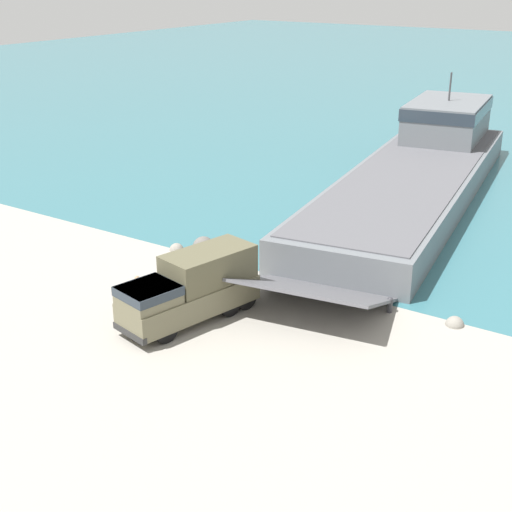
{
  "coord_description": "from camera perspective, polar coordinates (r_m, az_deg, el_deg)",
  "views": [
    {
      "loc": [
        21.16,
        -27.9,
        16.14
      ],
      "look_at": [
        1.82,
        1.35,
        1.97
      ],
      "focal_mm": 50.0,
      "sensor_mm": 36.0,
      "label": 1
    }
  ],
  "objects": [
    {
      "name": "shoreline_rock_c",
      "position": [
        44.55,
        -4.22,
        0.7
      ],
      "size": [
        1.38,
        1.38,
        1.38
      ],
      "primitive_type": "sphere",
      "color": "#66605B",
      "rests_on": "ground_plane"
    },
    {
      "name": "mooring_bollard",
      "position": [
        36.59,
        10.66,
        -3.79
      ],
      "size": [
        0.33,
        0.33,
        0.84
      ],
      "color": "#333338",
      "rests_on": "ground_plane"
    },
    {
      "name": "military_truck",
      "position": [
        34.89,
        -5.19,
        -2.56
      ],
      "size": [
        3.96,
        7.67,
        3.35
      ],
      "rotation": [
        0.0,
        0.0,
        -1.8
      ],
      "color": "#6B664C",
      "rests_on": "ground_plane"
    },
    {
      "name": "shoreline_rock_b",
      "position": [
        44.26,
        -6.37,
        0.47
      ],
      "size": [
        0.88,
        0.88,
        0.88
      ],
      "primitive_type": "sphere",
      "color": "gray",
      "rests_on": "ground_plane"
    },
    {
      "name": "landing_craft",
      "position": [
        57.39,
        13.1,
        7.1
      ],
      "size": [
        13.99,
        42.0,
        7.91
      ],
      "rotation": [
        0.0,
        0.0,
        0.15
      ],
      "color": "slate",
      "rests_on": "ground_plane"
    },
    {
      "name": "soldier_on_ramp",
      "position": [
        36.63,
        -9.45,
        -2.66
      ],
      "size": [
        0.37,
        0.49,
        1.8
      ],
      "rotation": [
        0.0,
        0.0,
        0.32
      ],
      "color": "#3D4C33",
      "rests_on": "ground_plane"
    },
    {
      "name": "shoreline_rock_a",
      "position": [
        36.22,
        15.59,
        -5.35
      ],
      "size": [
        0.91,
        0.91,
        0.91
      ],
      "primitive_type": "sphere",
      "color": "gray",
      "rests_on": "ground_plane"
    },
    {
      "name": "ground_plane",
      "position": [
        38.56,
        -3.36,
        -2.79
      ],
      "size": [
        240.0,
        240.0,
        0.0
      ],
      "primitive_type": "plane",
      "color": "#9E998E"
    }
  ]
}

